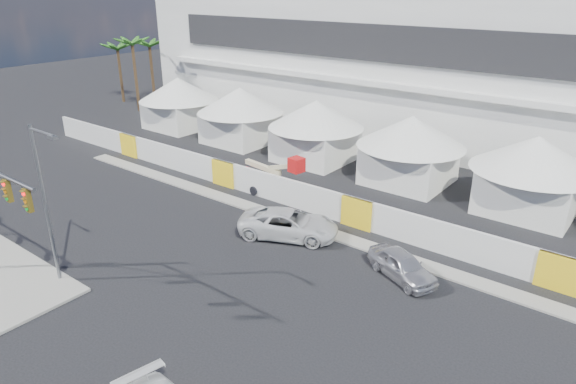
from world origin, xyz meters
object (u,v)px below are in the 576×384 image
Objects in this scene: sedan_silver at (402,265)px; pickup_curb at (289,224)px; streetlight_median at (46,196)px; boom_lift at (260,178)px.

pickup_curb is at bearing 112.88° from sedan_silver.
streetlight_median reaches higher than sedan_silver.
sedan_silver is 7.79m from pickup_curb.
sedan_silver is 0.60× the size of boom_lift.
sedan_silver is at bearing 39.27° from streetlight_median.
streetlight_median is at bearing 127.51° from pickup_curb.
streetlight_median is 1.17× the size of boom_lift.
streetlight_median is at bearing -80.20° from boom_lift.
boom_lift is at bearing 94.64° from sedan_silver.
pickup_curb is 0.85× the size of boom_lift.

